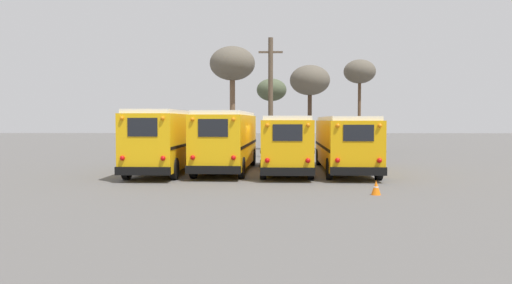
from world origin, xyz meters
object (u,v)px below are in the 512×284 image
object	(u,v)px
bare_tree_3	(360,73)
traffic_cone	(376,188)
utility_pole	(271,96)
bare_tree_1	(310,81)
school_bus_2	(286,142)
bare_tree_2	(232,65)
school_bus_3	(345,142)
school_bus_0	(166,139)
bare_tree_0	(272,91)
school_bus_1	(227,139)

from	to	relation	value
bare_tree_3	traffic_cone	bearing A→B (deg)	-99.47
utility_pole	traffic_cone	world-z (taller)	utility_pole
bare_tree_1	utility_pole	bearing A→B (deg)	-120.55
school_bus_2	bare_tree_2	world-z (taller)	bare_tree_2
traffic_cone	school_bus_3	bearing A→B (deg)	88.78
bare_tree_2	traffic_cone	xyz separation A→B (m)	(6.71, -21.96, -6.96)
school_bus_0	school_bus_3	world-z (taller)	school_bus_0
bare_tree_1	traffic_cone	size ratio (longest dim) A/B	14.06
bare_tree_0	bare_tree_1	distance (m)	4.58
bare_tree_0	bare_tree_3	size ratio (longest dim) A/B	0.80
school_bus_1	traffic_cone	bearing A→B (deg)	-54.01
school_bus_3	bare_tree_0	bearing A→B (deg)	100.65
school_bus_1	bare_tree_2	world-z (taller)	bare_tree_2
utility_pole	bare_tree_3	bearing A→B (deg)	44.95
school_bus_2	bare_tree_2	distance (m)	15.40
school_bus_2	school_bus_3	world-z (taller)	school_bus_2
bare_tree_3	bare_tree_1	bearing A→B (deg)	-154.08
school_bus_1	bare_tree_1	xyz separation A→B (m)	(5.97, 16.04, 4.37)
school_bus_0	bare_tree_1	world-z (taller)	bare_tree_1
traffic_cone	school_bus_1	bearing A→B (deg)	125.99
bare_tree_3	traffic_cone	xyz separation A→B (m)	(-4.47, -26.83, -6.78)
bare_tree_3	bare_tree_0	bearing A→B (deg)	173.51
school_bus_0	school_bus_1	world-z (taller)	school_bus_0
school_bus_1	school_bus_2	bearing A→B (deg)	-7.07
bare_tree_0	bare_tree_1	world-z (taller)	bare_tree_1
school_bus_0	traffic_cone	world-z (taller)	school_bus_0
utility_pole	traffic_cone	xyz separation A→B (m)	(3.67, -18.70, -4.27)
school_bus_1	traffic_cone	size ratio (longest dim) A/B	18.09
school_bus_3	bare_tree_0	world-z (taller)	bare_tree_0
school_bus_3	traffic_cone	size ratio (longest dim) A/B	19.38
utility_pole	bare_tree_1	size ratio (longest dim) A/B	1.18
school_bus_1	utility_pole	world-z (taller)	utility_pole
school_bus_1	school_bus_2	distance (m)	3.21
utility_pole	bare_tree_2	bearing A→B (deg)	133.00
school_bus_3	bare_tree_0	size ratio (longest dim) A/B	1.56
school_bus_3	bare_tree_2	size ratio (longest dim) A/B	1.18
bare_tree_1	traffic_cone	bearing A→B (deg)	-89.49
utility_pole	traffic_cone	bearing A→B (deg)	-78.90
school_bus_0	bare_tree_2	world-z (taller)	bare_tree_2
school_bus_3	bare_tree_0	xyz separation A→B (m)	(-3.63, 19.32, 3.88)
bare_tree_0	bare_tree_3	xyz separation A→B (m)	(7.93, -0.90, 1.56)
school_bus_1	utility_pole	bearing A→B (deg)	76.14
school_bus_1	traffic_cone	distance (m)	10.63
bare_tree_1	bare_tree_2	size ratio (longest dim) A/B	0.86
school_bus_2	bare_tree_3	size ratio (longest dim) A/B	1.15
school_bus_3	bare_tree_3	size ratio (longest dim) A/B	1.25
school_bus_2	bare_tree_1	bearing A→B (deg)	80.38
bare_tree_3	traffic_cone	size ratio (longest dim) A/B	15.45
utility_pole	school_bus_3	bearing A→B (deg)	-69.49
traffic_cone	bare_tree_0	bearing A→B (deg)	97.10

